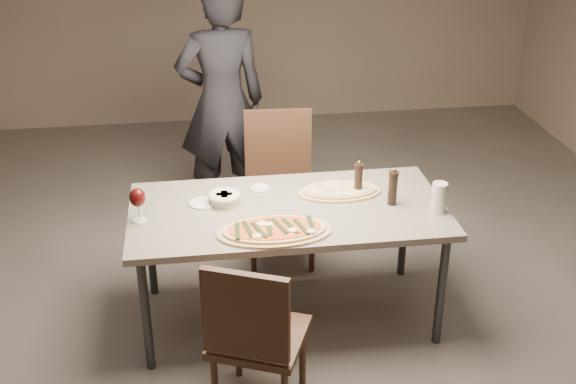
{
  "coord_description": "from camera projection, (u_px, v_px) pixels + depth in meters",
  "views": [
    {
      "loc": [
        -0.51,
        -3.61,
        2.65
      ],
      "look_at": [
        0.0,
        0.0,
        0.85
      ],
      "focal_mm": 45.0,
      "sensor_mm": 36.0,
      "label": 1
    }
  ],
  "objects": [
    {
      "name": "room",
      "position": [
        288.0,
        99.0,
        3.82
      ],
      "size": [
        7.0,
        7.0,
        7.0
      ],
      "color": "#625C54",
      "rests_on": "ground"
    },
    {
      "name": "dining_table",
      "position": [
        288.0,
        217.0,
        4.13
      ],
      "size": [
        1.8,
        0.9,
        0.75
      ],
      "color": "gray",
      "rests_on": "ground"
    },
    {
      "name": "zucchini_pizza",
      "position": [
        275.0,
        230.0,
        3.84
      ],
      "size": [
        0.62,
        0.34,
        0.05
      ],
      "rotation": [
        0.0,
        0.0,
        -0.23
      ],
      "color": "tan",
      "rests_on": "dining_table"
    },
    {
      "name": "ham_pizza",
      "position": [
        340.0,
        191.0,
        4.27
      ],
      "size": [
        0.5,
        0.28,
        0.04
      ],
      "rotation": [
        0.0,
        0.0,
        -0.15
      ],
      "color": "tan",
      "rests_on": "dining_table"
    },
    {
      "name": "bread_basket",
      "position": [
        224.0,
        197.0,
        4.14
      ],
      "size": [
        0.19,
        0.19,
        0.07
      ],
      "rotation": [
        0.0,
        0.0,
        -0.17
      ],
      "color": "beige",
      "rests_on": "dining_table"
    },
    {
      "name": "oil_dish",
      "position": [
        260.0,
        188.0,
        4.32
      ],
      "size": [
        0.11,
        0.11,
        0.01
      ],
      "rotation": [
        0.0,
        0.0,
        -0.12
      ],
      "color": "white",
      "rests_on": "dining_table"
    },
    {
      "name": "pepper_mill_left",
      "position": [
        358.0,
        178.0,
        4.23
      ],
      "size": [
        0.05,
        0.05,
        0.21
      ],
      "rotation": [
        0.0,
        0.0,
        0.0
      ],
      "color": "black",
      "rests_on": "dining_table"
    },
    {
      "name": "pepper_mill_right",
      "position": [
        393.0,
        187.0,
        4.1
      ],
      "size": [
        0.06,
        0.06,
        0.23
      ],
      "rotation": [
        0.0,
        0.0,
        0.35
      ],
      "color": "black",
      "rests_on": "dining_table"
    },
    {
      "name": "carafe",
      "position": [
        439.0,
        198.0,
        4.03
      ],
      "size": [
        0.08,
        0.08,
        0.18
      ],
      "rotation": [
        0.0,
        0.0,
        -0.31
      ],
      "color": "silver",
      "rests_on": "dining_table"
    },
    {
      "name": "wine_glass",
      "position": [
        138.0,
        199.0,
        3.9
      ],
      "size": [
        0.09,
        0.09,
        0.2
      ],
      "rotation": [
        0.0,
        0.0,
        0.27
      ],
      "color": "silver",
      "rests_on": "dining_table"
    },
    {
      "name": "side_plate",
      "position": [
        203.0,
        203.0,
        4.15
      ],
      "size": [
        0.16,
        0.16,
        0.01
      ],
      "rotation": [
        0.0,
        0.0,
        0.29
      ],
      "color": "white",
      "rests_on": "dining_table"
    },
    {
      "name": "chair_near",
      "position": [
        254.0,
        333.0,
        3.45
      ],
      "size": [
        0.57,
        0.57,
        0.92
      ],
      "rotation": [
        0.0,
        0.0,
        -0.4
      ],
      "color": "#3D2719",
      "rests_on": "ground"
    },
    {
      "name": "chair_far",
      "position": [
        279.0,
        178.0,
        4.9
      ],
      "size": [
        0.5,
        0.5,
        1.01
      ],
      "rotation": [
        0.0,
        0.0,
        3.08
      ],
      "color": "#3D2719",
      "rests_on": "ground"
    },
    {
      "name": "diner",
      "position": [
        222.0,
        103.0,
        5.26
      ],
      "size": [
        0.71,
        0.52,
        1.81
      ],
      "primitive_type": "imported",
      "rotation": [
        0.0,
        0.0,
        3.28
      ],
      "color": "black",
      "rests_on": "ground"
    }
  ]
}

